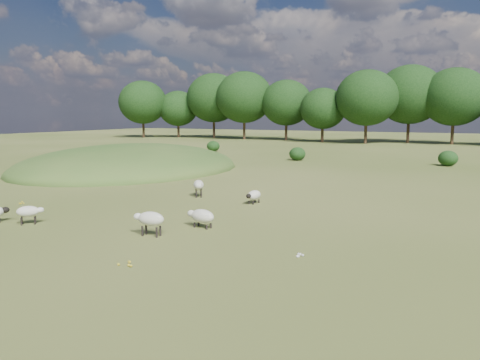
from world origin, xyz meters
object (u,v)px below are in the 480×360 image
sheep_0 (150,219)px  sheep_1 (202,216)px  sheep_4 (29,212)px  sheep_2 (199,185)px  sheep_5 (254,195)px

sheep_0 → sheep_1: bearing=-124.0°
sheep_0 → sheep_1: sheep_0 is taller
sheep_1 → sheep_4: bearing=30.5°
sheep_1 → sheep_2: size_ratio=1.04×
sheep_5 → sheep_4: bearing=-31.0°
sheep_0 → sheep_4: bearing=2.3°
sheep_2 → sheep_5: 3.51m
sheep_1 → sheep_4: sheep_4 is taller
sheep_0 → sheep_2: size_ratio=1.01×
sheep_5 → sheep_2: bearing=-90.8°
sheep_2 → sheep_5: (3.47, -0.44, -0.21)m
sheep_0 → sheep_4: size_ratio=1.30×
sheep_0 → sheep_5: (0.70, 7.27, -0.21)m
sheep_2 → sheep_4: bearing=129.7°
sheep_2 → sheep_5: size_ratio=1.08×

